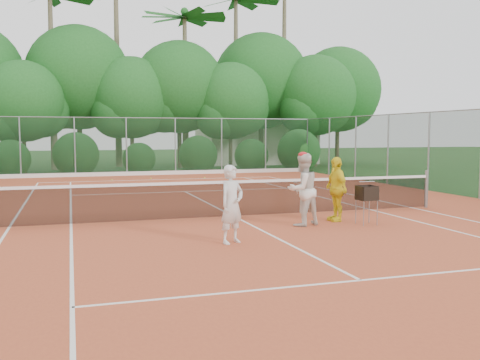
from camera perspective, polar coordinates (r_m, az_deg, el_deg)
name	(u,v)px	position (r m, az deg, el deg)	size (l,w,h in m)	color
ground	(235,218)	(14.08, -0.57, -4.03)	(120.00, 120.00, 0.00)	#1D4518
clay_court	(235,217)	(14.08, -0.57, -3.99)	(18.00, 36.00, 0.02)	#B94D2A
club_building	(256,143)	(39.53, 1.69, 3.97)	(8.00, 5.00, 3.00)	beige
tennis_net	(235,198)	(14.01, -0.57, -1.88)	(11.97, 0.10, 1.10)	gray
player_white	(232,204)	(10.63, -0.88, -2.61)	(0.57, 0.37, 1.57)	silver
player_center_grp	(303,189)	(12.73, 6.69, -0.99)	(0.99, 0.87, 1.76)	silver
player_yellow	(336,189)	(13.55, 10.21, -0.95)	(0.94, 0.39, 1.61)	yellow
ball_hopper	(367,194)	(13.18, 13.37, -1.44)	(0.41, 0.41, 0.94)	gray
stray_ball_a	(112,180)	(25.57, -13.51, 0.02)	(0.07, 0.07, 0.07)	#B7CA2F
stray_ball_b	(151,178)	(25.98, -9.49, 0.17)	(0.07, 0.07, 0.07)	yellow
stray_ball_c	(205,178)	(26.08, -3.80, 0.24)	(0.07, 0.07, 0.07)	#B8DA32
court_markings	(235,217)	(14.08, -0.57, -3.94)	(11.03, 23.83, 0.01)	white
fence_back	(151,146)	(28.60, -9.45, 3.55)	(18.07, 0.07, 3.00)	#19381E
tropical_treeline	(161,87)	(34.09, -8.39, 9.83)	(32.10, 8.49, 15.03)	brown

